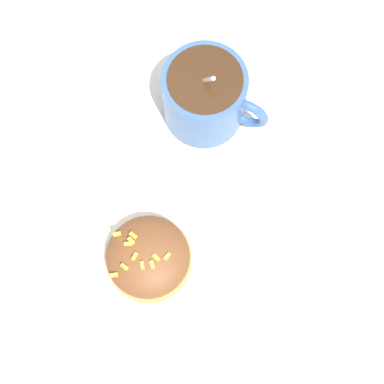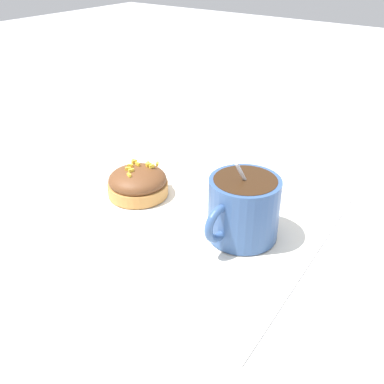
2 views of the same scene
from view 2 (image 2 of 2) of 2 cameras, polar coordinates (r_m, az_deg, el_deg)
The scene contains 4 objects.
ground_plane at distance 0.56m, azimuth -0.72°, elevation -2.90°, with size 3.00×3.00×0.00m, color #B2B2B7.
paper_napkin at distance 0.56m, azimuth -0.72°, elevation -2.78°, with size 0.35×0.35×0.00m.
coffee_cup at distance 0.50m, azimuth 6.61°, elevation -1.70°, with size 0.08×0.11×0.09m.
frosted_pastry at distance 0.60m, azimuth -6.61°, elevation 1.37°, with size 0.08×0.08×0.04m.
Camera 2 is at (-0.29, 0.38, 0.30)m, focal length 42.00 mm.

